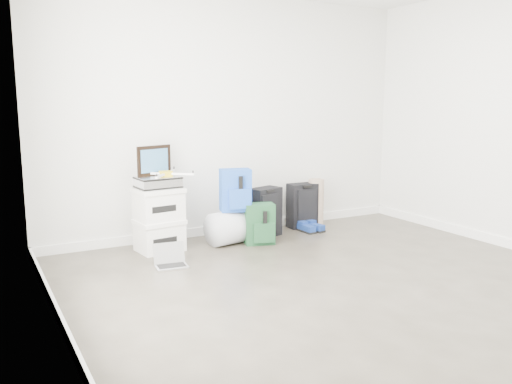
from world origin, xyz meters
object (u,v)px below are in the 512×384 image
briefcase (158,182)px  carry_on (303,206)px  large_suitcase (266,212)px  laptop (170,261)px  boxes_stack (159,219)px  duffel_bag (235,227)px

briefcase → carry_on: (1.86, 0.16, -0.45)m
briefcase → large_suitcase: briefcase is taller
laptop → briefcase: bearing=88.7°
boxes_stack → briefcase: bearing=0.0°
briefcase → laptop: size_ratio=1.30×
large_suitcase → laptop: (-1.33, -0.55, -0.23)m
duffel_bag → large_suitcase: 0.46m
large_suitcase → laptop: bearing=-174.3°
duffel_bag → laptop: bearing=-163.1°
carry_on → briefcase: bearing=-172.5°
boxes_stack → laptop: size_ratio=2.07×
duffel_bag → laptop: size_ratio=1.84×
boxes_stack → briefcase: 0.39m
large_suitcase → carry_on: size_ratio=1.04×
boxes_stack → laptop: boxes_stack is taller
duffel_bag → carry_on: carry_on is taller
large_suitcase → boxes_stack: bearing=163.2°
duffel_bag → large_suitcase: (0.43, 0.09, 0.10)m
boxes_stack → laptop: 0.62m
boxes_stack → large_suitcase: (1.25, -0.00, -0.05)m
carry_on → laptop: carry_on is taller
large_suitcase → duffel_bag: bearing=175.2°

